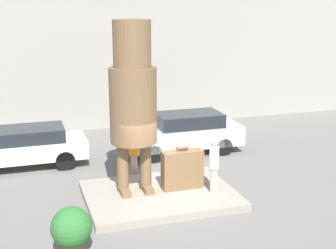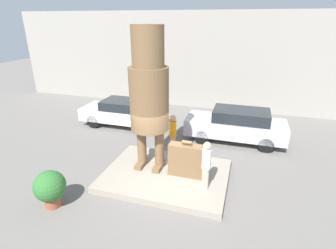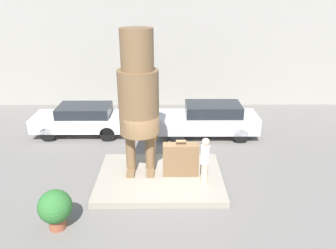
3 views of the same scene
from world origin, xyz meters
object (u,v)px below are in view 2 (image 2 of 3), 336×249
object	(u,v)px
giant_suitcase	(186,160)
parked_car_white	(123,112)
planter_pot	(50,187)
statue_figure	(149,90)
worker_hivis	(173,133)
parked_car_silver	(236,125)
tourist	(206,164)

from	to	relation	value
giant_suitcase	parked_car_white	xyz separation A→B (m)	(-4.62, 4.23, -0.04)
giant_suitcase	planter_pot	xyz separation A→B (m)	(-3.74, -2.68, -0.14)
parked_car_white	statue_figure	bearing A→B (deg)	128.27
giant_suitcase	worker_hivis	world-z (taller)	worker_hivis
statue_figure	planter_pot	size ratio (longest dim) A/B	4.18
parked_car_silver	planter_pot	size ratio (longest dim) A/B	3.76
parked_car_white	planter_pot	xyz separation A→B (m)	(0.87, -6.91, -0.10)
planter_pot	worker_hivis	bearing A→B (deg)	60.05
statue_figure	worker_hivis	world-z (taller)	statue_figure
parked_car_white	giant_suitcase	bearing A→B (deg)	137.51
planter_pot	worker_hivis	size ratio (longest dim) A/B	0.70
tourist	parked_car_silver	world-z (taller)	tourist
giant_suitcase	tourist	bearing A→B (deg)	-37.31
giant_suitcase	planter_pot	distance (m)	4.61
parked_car_white	tourist	bearing A→B (deg)	138.23
giant_suitcase	parked_car_white	bearing A→B (deg)	137.51
statue_figure	worker_hivis	xyz separation A→B (m)	(0.40, 1.69, -2.30)
planter_pot	giant_suitcase	bearing A→B (deg)	35.57
statue_figure	worker_hivis	distance (m)	2.88
giant_suitcase	worker_hivis	xyz separation A→B (m)	(-1.08, 1.95, 0.14)
parked_car_silver	tourist	bearing A→B (deg)	81.30
statue_figure	giant_suitcase	xyz separation A→B (m)	(1.48, -0.25, -2.44)
statue_figure	parked_car_white	world-z (taller)	statue_figure
parked_car_silver	planter_pot	bearing A→B (deg)	51.77
parked_car_white	worker_hivis	world-z (taller)	worker_hivis
statue_figure	parked_car_white	xyz separation A→B (m)	(-3.14, 3.98, -2.47)
statue_figure	parked_car_white	size ratio (longest dim) A/B	1.16
tourist	planter_pot	distance (m)	5.02
parked_car_white	planter_pot	size ratio (longest dim) A/B	3.61
tourist	planter_pot	size ratio (longest dim) A/B	1.40
statue_figure	planter_pot	xyz separation A→B (m)	(-2.27, -2.93, -2.57)
giant_suitcase	worker_hivis	size ratio (longest dim) A/B	0.78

